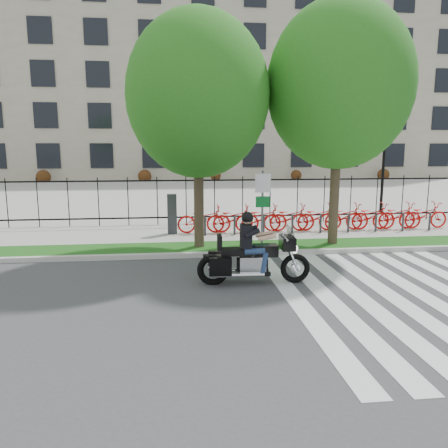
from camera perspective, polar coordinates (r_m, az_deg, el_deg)
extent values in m
plane|color=#3C3C3F|center=(9.72, -3.39, -10.39)|extent=(120.00, 120.00, 0.00)
cube|color=#B4B2A9|center=(13.61, -4.32, -4.06)|extent=(60.00, 0.20, 0.15)
cube|color=#195515|center=(14.44, -4.45, -3.24)|extent=(60.00, 1.50, 0.15)
cube|color=#ABA9A0|center=(16.88, -4.75, -1.29)|extent=(60.00, 3.50, 0.15)
cube|color=#ABA9A0|center=(34.26, -5.64, 4.44)|extent=(80.00, 34.00, 0.10)
cube|color=gray|center=(54.49, -6.16, 17.00)|extent=(60.00, 20.00, 20.00)
cylinder|color=black|center=(23.58, 20.03, 6.10)|extent=(0.14, 0.14, 4.00)
cylinder|color=black|center=(23.54, 20.31, 10.71)|extent=(0.06, 0.70, 0.70)
sphere|color=white|center=(23.39, 19.55, 11.01)|extent=(0.36, 0.36, 0.36)
sphere|color=white|center=(23.70, 21.10, 10.89)|extent=(0.36, 0.36, 0.36)
cylinder|color=#3E3022|center=(14.14, -3.32, 3.96)|extent=(0.32, 0.32, 3.48)
ellipsoid|color=#1E5C15|center=(14.15, -3.45, 16.47)|extent=(4.47, 4.47, 5.14)
cylinder|color=#3E3022|center=(15.07, 14.25, 4.63)|extent=(0.32, 0.32, 3.78)
ellipsoid|color=#1E5C15|center=(15.13, 14.82, 17.14)|extent=(4.67, 4.67, 5.38)
cube|color=#2D2D33|center=(16.48, -6.79, 1.31)|extent=(0.35, 0.25, 1.50)
imported|color=red|center=(16.55, -2.62, 0.64)|extent=(2.02, 0.70, 1.06)
cylinder|color=#2D2D33|center=(16.09, -2.49, -0.29)|extent=(0.08, 0.08, 0.70)
imported|color=red|center=(16.66, 1.16, 0.71)|extent=(2.02, 0.70, 1.06)
cylinder|color=#2D2D33|center=(16.20, 1.39, -0.21)|extent=(0.08, 0.08, 0.70)
imported|color=red|center=(16.84, 4.87, 0.77)|extent=(2.02, 0.70, 1.06)
cylinder|color=#2D2D33|center=(16.38, 5.20, -0.13)|extent=(0.08, 0.08, 0.70)
imported|color=red|center=(17.08, 8.50, 0.83)|extent=(2.02, 0.70, 1.06)
cylinder|color=#2D2D33|center=(16.64, 8.92, -0.05)|extent=(0.08, 0.08, 0.70)
imported|color=red|center=(17.40, 12.00, 0.89)|extent=(2.02, 0.70, 1.06)
cylinder|color=#2D2D33|center=(16.96, 12.51, 0.02)|extent=(0.08, 0.08, 0.70)
imported|color=red|center=(17.78, 15.37, 0.94)|extent=(2.02, 0.70, 1.06)
cylinder|color=#2D2D33|center=(17.35, 15.95, 0.09)|extent=(0.08, 0.08, 0.70)
imported|color=red|center=(18.21, 18.58, 0.99)|extent=(2.02, 0.70, 1.06)
cylinder|color=#2D2D33|center=(17.79, 19.22, 0.16)|extent=(0.08, 0.08, 0.70)
imported|color=red|center=(18.70, 21.64, 1.03)|extent=(2.02, 0.70, 1.06)
cylinder|color=#2D2D33|center=(18.29, 22.33, 0.22)|extent=(0.08, 0.08, 0.70)
imported|color=red|center=(19.24, 24.54, 1.06)|extent=(2.02, 0.70, 1.06)
cylinder|color=#2D2D33|center=(18.85, 25.27, 0.28)|extent=(0.08, 0.08, 0.70)
cylinder|color=#59595B|center=(14.11, 5.02, 1.92)|extent=(0.07, 0.07, 2.50)
cube|color=white|center=(13.98, 5.11, 5.35)|extent=(0.50, 0.03, 0.60)
cube|color=#0C6626|center=(14.04, 5.07, 2.91)|extent=(0.45, 0.03, 0.35)
torus|color=black|center=(11.19, 9.27, -5.73)|extent=(0.76, 0.17, 0.75)
torus|color=black|center=(10.91, -1.44, -6.02)|extent=(0.80, 0.20, 0.80)
cube|color=black|center=(10.98, 8.26, -2.43)|extent=(0.35, 0.61, 0.33)
cube|color=#26262B|center=(10.94, 8.68, -1.14)|extent=(0.19, 0.55, 0.33)
cube|color=silver|center=(10.96, 3.71, -5.30)|extent=(0.67, 0.40, 0.44)
cube|color=black|center=(10.92, 5.43, -3.44)|extent=(0.61, 0.39, 0.28)
cube|color=black|center=(10.83, 1.72, -3.63)|extent=(0.78, 0.42, 0.15)
cube|color=black|center=(10.74, -0.59, -2.42)|extent=(0.12, 0.37, 0.37)
cube|color=black|center=(10.55, -0.47, -5.58)|extent=(0.55, 0.20, 0.44)
cube|color=black|center=(11.18, -0.69, -4.68)|extent=(0.55, 0.20, 0.44)
cube|color=black|center=(10.77, 2.89, -1.58)|extent=(0.28, 0.45, 0.57)
sphere|color=tan|center=(10.70, 3.08, 0.60)|extent=(0.25, 0.25, 0.25)
sphere|color=black|center=(10.69, 3.08, 0.83)|extent=(0.29, 0.29, 0.29)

